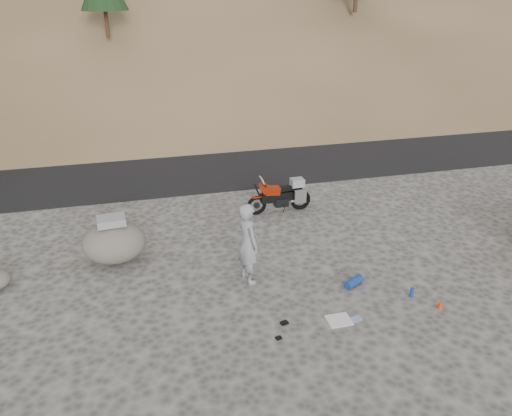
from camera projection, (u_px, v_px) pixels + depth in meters
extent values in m
plane|color=#454340|center=(295.00, 274.00, 11.95)|extent=(140.00, 140.00, 0.00)
cube|color=black|center=(223.00, 158.00, 19.89)|extent=(120.00, 7.00, 0.05)
cylinder|color=#362513|center=(106.00, 21.00, 21.38)|extent=(0.17, 0.17, 1.40)
torus|color=black|center=(257.00, 205.00, 14.92)|extent=(0.61, 0.14, 0.60)
cylinder|color=black|center=(257.00, 205.00, 14.92)|extent=(0.18, 0.06, 0.18)
torus|color=black|center=(301.00, 200.00, 15.29)|extent=(0.64, 0.16, 0.64)
cylinder|color=black|center=(301.00, 200.00, 15.29)|extent=(0.20, 0.08, 0.20)
cylinder|color=black|center=(259.00, 195.00, 14.80)|extent=(0.34, 0.07, 0.74)
cylinder|color=black|center=(263.00, 183.00, 14.69)|extent=(0.07, 0.57, 0.04)
cube|color=black|center=(278.00, 197.00, 15.02)|extent=(1.10, 0.27, 0.27)
cube|color=black|center=(281.00, 202.00, 15.12)|extent=(0.42, 0.29, 0.26)
cube|color=maroon|center=(272.00, 190.00, 14.87)|extent=(0.49, 0.30, 0.28)
cube|color=maroon|center=(264.00, 188.00, 14.76)|extent=(0.29, 0.32, 0.32)
cube|color=silver|center=(262.00, 181.00, 14.64)|extent=(0.12, 0.28, 0.23)
cube|color=black|center=(286.00, 188.00, 14.98)|extent=(0.51, 0.22, 0.11)
cube|color=black|center=(296.00, 188.00, 15.08)|extent=(0.33, 0.18, 0.09)
cube|color=#AEAEB2|center=(300.00, 196.00, 14.96)|extent=(0.37, 0.13, 0.41)
cube|color=#AEAEB2|center=(294.00, 191.00, 15.38)|extent=(0.37, 0.13, 0.41)
cube|color=gray|center=(297.00, 182.00, 15.01)|extent=(0.40, 0.33, 0.24)
cube|color=maroon|center=(257.00, 197.00, 14.80)|extent=(0.28, 0.12, 0.04)
cylinder|color=black|center=(284.00, 208.00, 15.05)|extent=(0.03, 0.19, 0.33)
cylinder|color=#AEAEB2|center=(297.00, 200.00, 15.11)|extent=(0.42, 0.10, 0.12)
imported|color=gray|center=(248.00, 280.00, 11.73)|extent=(0.63, 0.81, 1.95)
ellipsoid|color=#59534D|center=(114.00, 242.00, 12.35)|extent=(1.71, 1.51, 1.01)
cube|color=gray|center=(111.00, 221.00, 12.11)|extent=(0.69, 0.55, 0.18)
cube|color=white|center=(339.00, 320.00, 10.31)|extent=(0.50, 0.45, 0.02)
cylinder|color=navy|center=(354.00, 282.00, 11.46)|extent=(0.52, 0.40, 0.20)
cylinder|color=navy|center=(412.00, 293.00, 11.04)|extent=(0.09, 0.09, 0.23)
cone|color=red|center=(441.00, 304.00, 10.67)|extent=(0.16, 0.16, 0.19)
cube|color=black|center=(284.00, 323.00, 10.21)|extent=(0.18, 0.15, 0.04)
cube|color=black|center=(279.00, 338.00, 9.77)|extent=(0.14, 0.11, 0.04)
cube|color=#7C94BF|center=(356.00, 319.00, 10.35)|extent=(0.29, 0.23, 0.01)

